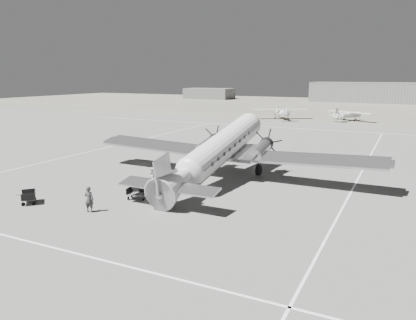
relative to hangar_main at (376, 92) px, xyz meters
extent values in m
plane|color=#62625F|center=(-5.00, -120.00, -3.30)|extent=(260.00, 260.00, 0.00)
cube|color=silver|center=(-5.00, -134.00, -3.29)|extent=(60.00, 0.15, 0.01)
cube|color=silver|center=(7.00, -120.00, -3.29)|extent=(0.15, 80.00, 0.01)
cube|color=silver|center=(-23.00, -110.00, -3.29)|extent=(0.15, 60.00, 0.01)
cube|color=silver|center=(-5.00, -80.00, -3.29)|extent=(90.00, 0.15, 0.01)
cube|color=#686658|center=(-5.00, -25.00, -3.30)|extent=(260.00, 90.00, 0.01)
cube|color=slate|center=(0.00, 0.00, -0.30)|extent=(42.00, 14.00, 6.00)
cube|color=#555555|center=(0.00, 0.00, 3.00)|extent=(42.00, 14.00, 0.60)
cube|color=#555555|center=(-60.00, -5.00, -1.30)|extent=(18.00, 10.00, 4.00)
imported|color=#2D2D2D|center=(-7.79, -128.79, -2.43)|extent=(0.71, 0.54, 1.73)
imported|color=#B1B0AE|center=(-6.54, -123.08, -2.31)|extent=(0.76, 0.97, 1.98)
imported|color=#B1B1AF|center=(-6.25, -122.48, -2.37)|extent=(0.71, 0.98, 1.86)
camera|label=1|loc=(10.47, -148.09, 5.49)|focal=35.00mm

